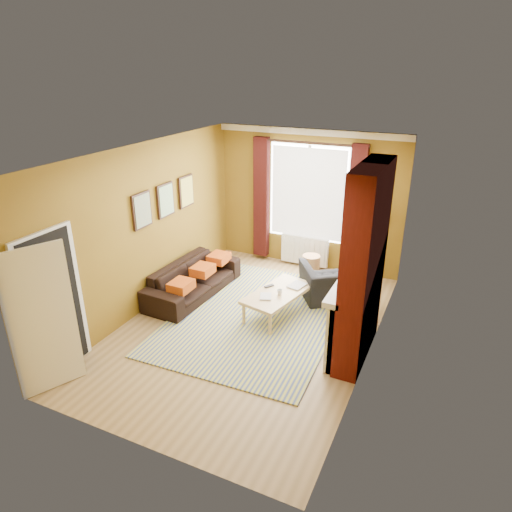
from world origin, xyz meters
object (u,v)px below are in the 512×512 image
object	(u,v)px
coffee_table	(278,294)
floor_lamp	(377,223)
wicker_stool	(311,266)
armchair	(332,283)
sofa	(193,279)

from	to	relation	value
coffee_table	floor_lamp	world-z (taller)	floor_lamp
wicker_stool	floor_lamp	world-z (taller)	floor_lamp
armchair	coffee_table	xyz separation A→B (m)	(-0.66, -0.92, 0.06)
sofa	wicker_stool	distance (m)	2.37
armchair	wicker_stool	xyz separation A→B (m)	(-0.64, 0.78, -0.11)
sofa	wicker_stool	size ratio (longest dim) A/B	4.75
sofa	armchair	xyz separation A→B (m)	(2.35, 0.88, 0.03)
sofa	coffee_table	bearing A→B (deg)	-88.27
armchair	coffee_table	distance (m)	1.13
armchair	floor_lamp	distance (m)	1.40
armchair	coffee_table	bearing A→B (deg)	19.93
sofa	wicker_stool	bearing A→B (deg)	-42.72
sofa	armchair	world-z (taller)	armchair
armchair	floor_lamp	world-z (taller)	floor_lamp
sofa	coffee_table	size ratio (longest dim) A/B	1.46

